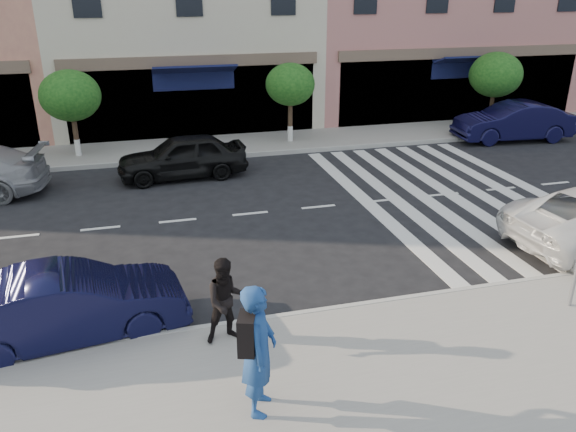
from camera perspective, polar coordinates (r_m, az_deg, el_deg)
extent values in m
plane|color=black|center=(12.16, -0.11, -6.65)|extent=(120.00, 120.00, 0.00)
cube|color=gray|center=(9.17, 6.19, -17.26)|extent=(60.00, 4.50, 0.15)
cube|color=gray|center=(22.23, -7.46, 7.01)|extent=(60.00, 3.00, 0.15)
cylinder|color=#473323|center=(21.77, -20.75, 7.80)|extent=(0.18, 0.18, 1.60)
cylinder|color=silver|center=(21.89, -20.57, 6.54)|extent=(0.20, 0.20, 0.60)
ellipsoid|color=#134212|center=(21.50, -21.26, 11.33)|extent=(2.10, 2.10, 1.79)
cylinder|color=#473323|center=(22.38, 0.22, 9.76)|extent=(0.18, 0.18, 1.71)
cylinder|color=silver|center=(22.51, 0.22, 8.38)|extent=(0.20, 0.20, 0.60)
ellipsoid|color=#134212|center=(22.12, 0.23, 13.23)|extent=(1.90, 1.90, 1.62)
cylinder|color=#473323|center=(26.18, 19.93, 10.24)|extent=(0.18, 0.18, 1.65)
cylinder|color=silver|center=(26.28, 19.78, 9.12)|extent=(0.20, 0.20, 0.60)
ellipsoid|color=#134212|center=(25.95, 20.35, 13.31)|extent=(2.20, 2.20, 1.87)
imported|color=navy|center=(8.10, -2.97, -13.43)|extent=(0.70, 0.86, 2.03)
imported|color=black|center=(9.72, -6.25, -8.53)|extent=(0.81, 0.66, 1.56)
imported|color=black|center=(10.76, -21.32, -8.41)|extent=(4.23, 1.96, 1.34)
imported|color=black|center=(18.80, -10.68, 5.98)|extent=(4.27, 1.93, 1.42)
imported|color=black|center=(24.82, 21.89, 8.88)|extent=(4.83, 2.07, 1.55)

